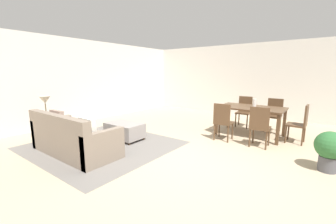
% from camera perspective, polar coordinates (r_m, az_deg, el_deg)
% --- Properties ---
extents(ground_plane, '(10.80, 10.80, 0.00)m').
position_cam_1_polar(ground_plane, '(4.30, 4.96, -12.11)').
color(ground_plane, tan).
extents(wall_back, '(9.00, 0.12, 2.70)m').
position_cam_1_polar(wall_back, '(8.64, 23.08, 7.68)').
color(wall_back, silver).
rests_on(wall_back, ground_plane).
extents(wall_left, '(0.12, 11.00, 2.70)m').
position_cam_1_polar(wall_left, '(7.64, -22.83, 7.44)').
color(wall_left, silver).
rests_on(wall_left, ground_plane).
extents(area_rug, '(3.00, 2.80, 0.01)m').
position_cam_1_polar(area_rug, '(5.21, -16.90, -8.38)').
color(area_rug, slate).
rests_on(area_rug, ground_plane).
extents(couch, '(2.03, 0.86, 0.86)m').
position_cam_1_polar(couch, '(4.84, -23.90, -6.63)').
color(couch, gray).
rests_on(couch, ground_plane).
extents(ottoman_table, '(0.93, 0.58, 0.41)m').
position_cam_1_polar(ottoman_table, '(5.47, -11.46, -4.71)').
color(ottoman_table, gray).
rests_on(ottoman_table, ground_plane).
extents(side_table, '(0.40, 0.40, 0.57)m').
position_cam_1_polar(side_table, '(6.00, -29.40, -2.42)').
color(side_table, brown).
rests_on(side_table, ground_plane).
extents(table_lamp, '(0.26, 0.26, 0.53)m').
position_cam_1_polar(table_lamp, '(5.91, -29.86, 2.60)').
color(table_lamp, brown).
rests_on(table_lamp, side_table).
extents(dining_table, '(1.62, 0.99, 0.76)m').
position_cam_1_polar(dining_table, '(6.01, 21.09, 0.43)').
color(dining_table, '#513823').
rests_on(dining_table, ground_plane).
extents(dining_chair_near_left, '(0.42, 0.42, 0.92)m').
position_cam_1_polar(dining_chair_near_left, '(5.36, 14.35, -2.01)').
color(dining_chair_near_left, '#513823').
rests_on(dining_chair_near_left, ground_plane).
extents(dining_chair_near_right, '(0.42, 0.42, 0.92)m').
position_cam_1_polar(dining_chair_near_right, '(5.13, 23.16, -3.10)').
color(dining_chair_near_right, '#513823').
rests_on(dining_chair_near_right, ground_plane).
extents(dining_chair_far_left, '(0.42, 0.42, 0.92)m').
position_cam_1_polar(dining_chair_far_left, '(7.01, 19.58, 0.61)').
color(dining_chair_far_left, '#513823').
rests_on(dining_chair_far_left, ground_plane).
extents(dining_chair_far_right, '(0.42, 0.42, 0.92)m').
position_cam_1_polar(dining_chair_far_right, '(6.76, 26.28, -0.22)').
color(dining_chair_far_right, '#513823').
rests_on(dining_chair_far_right, ground_plane).
extents(dining_chair_head_east, '(0.41, 0.41, 0.92)m').
position_cam_1_polar(dining_chair_head_east, '(5.86, 31.76, -2.22)').
color(dining_chair_head_east, '#513823').
rests_on(dining_chair_head_east, ground_plane).
extents(vase_centerpiece, '(0.09, 0.09, 0.22)m').
position_cam_1_polar(vase_centerpiece, '(5.94, 21.95, 2.18)').
color(vase_centerpiece, silver).
rests_on(vase_centerpiece, dining_table).
extents(potted_plant, '(0.46, 0.46, 0.69)m').
position_cam_1_polar(potted_plant, '(4.52, 37.04, -7.72)').
color(potted_plant, '#4C4C51').
rests_on(potted_plant, ground_plane).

